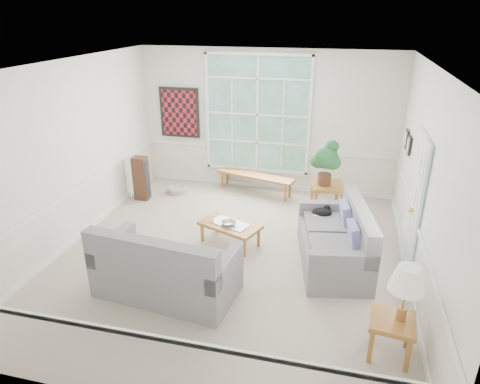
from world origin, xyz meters
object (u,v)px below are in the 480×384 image
Objects in this scene: side_table at (390,337)px; end_table at (326,199)px; loveseat_front at (166,260)px; loveseat_right at (334,236)px; coffee_table at (230,234)px.

end_table is at bearing 104.28° from side_table.
side_table is (2.95, -0.52, -0.27)m from loveseat_front.
loveseat_front is at bearing -160.31° from loveseat_right.
side_table is at bearing -79.08° from loveseat_right.
loveseat_front is 3.00m from side_table.
coffee_table is 2.01× the size of side_table.
loveseat_right reaches higher than end_table.
loveseat_right is 3.62× the size of side_table.
loveseat_front is 3.13× the size of end_table.
coffee_table is 3.19m from side_table.
end_table is at bearing 85.42° from loveseat_right.
end_table is (1.52, 1.60, 0.12)m from coffee_table.
loveseat_right is at bearing 111.74° from side_table.
side_table is (2.45, -2.05, 0.06)m from coffee_table.
coffee_table is 2.21m from end_table.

